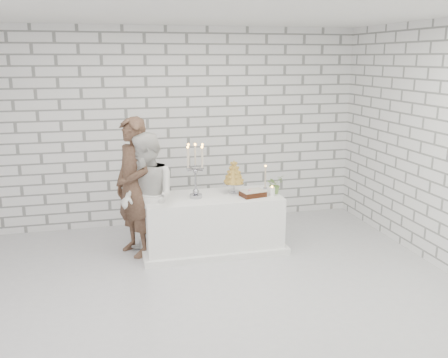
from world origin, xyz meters
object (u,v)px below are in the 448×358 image
groom (134,187)px  bride (148,197)px  croquembouche (234,177)px  cake_table (212,223)px  candelabra (195,171)px

groom → bride: (0.16, -0.22, -0.09)m
groom → croquembouche: bearing=60.9°
cake_table → croquembouche: 0.69m
cake_table → candelabra: size_ratio=2.48×
croquembouche → bride: bearing=-170.7°
bride → candelabra: (0.63, 0.09, 0.29)m
bride → candelabra: bearing=75.9°
bride → groom: bearing=-165.3°
groom → bride: 0.28m
groom → cake_table: bearing=56.6°
cake_table → croquembouche: croquembouche is taller
candelabra → croquembouche: size_ratio=1.57×
cake_table → groom: 1.16m
bride → croquembouche: (1.18, 0.19, 0.16)m
croquembouche → groom: bearing=179.0°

